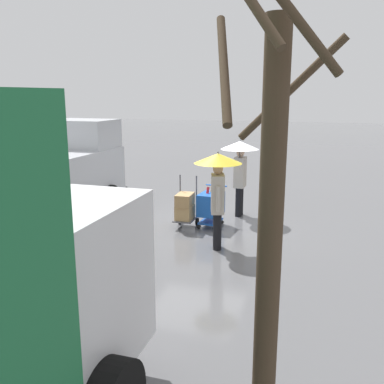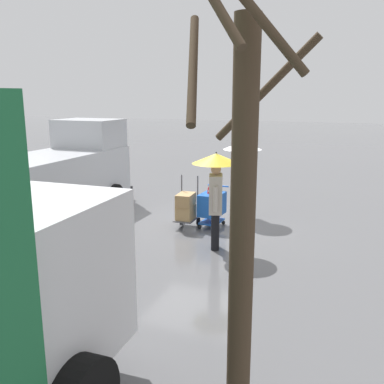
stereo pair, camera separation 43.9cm
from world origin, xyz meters
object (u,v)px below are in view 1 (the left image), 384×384
pedestrian_black_side (240,160)px  hand_dolly_boxes (185,207)px  shopping_cart_vendor (211,205)px  bare_tree_near (269,216)px  cargo_van_parked_right (52,176)px  pedestrian_pink_side (218,178)px

pedestrian_black_side → hand_dolly_boxes: bearing=53.3°
shopping_cart_vendor → hand_dolly_boxes: bearing=25.8°
bare_tree_near → hand_dolly_boxes: bearing=-64.6°
cargo_van_parked_right → bare_tree_near: (-6.61, 5.84, 1.04)m
hand_dolly_boxes → bare_tree_near: bearing=115.4°
pedestrian_pink_side → pedestrian_black_side: same height
cargo_van_parked_right → pedestrian_pink_side: bearing=168.9°
hand_dolly_boxes → pedestrian_pink_side: bearing=134.4°
shopping_cart_vendor → pedestrian_pink_side: pedestrian_pink_side is taller
shopping_cart_vendor → hand_dolly_boxes: hand_dolly_boxes is taller
bare_tree_near → cargo_van_parked_right: bearing=-41.5°
cargo_van_parked_right → pedestrian_pink_side: cargo_van_parked_right is taller
pedestrian_pink_side → pedestrian_black_side: 2.64m
hand_dolly_boxes → bare_tree_near: (-2.87, 6.05, 1.68)m
cargo_van_parked_right → pedestrian_black_side: size_ratio=2.51×
pedestrian_pink_side → hand_dolly_boxes: bearing=-45.6°
shopping_cart_vendor → bare_tree_near: 6.94m
pedestrian_black_side → bare_tree_near: bearing=103.2°
cargo_van_parked_right → bare_tree_near: bearing=138.5°
cargo_van_parked_right → bare_tree_near: bare_tree_near is taller
shopping_cart_vendor → pedestrian_black_side: (-0.50, -1.18, 1.02)m
shopping_cart_vendor → hand_dolly_boxes: (0.60, 0.29, -0.03)m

